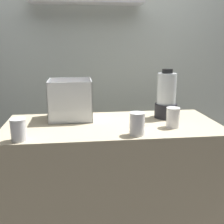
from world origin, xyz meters
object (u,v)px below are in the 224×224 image
at_px(blender_pitcher, 166,97).
at_px(juice_cup_mango_middle, 173,119).
at_px(juice_cup_pomegranate_left, 137,125).
at_px(juice_cup_beet_far_left, 18,131).
at_px(carrot_display_bin, 71,107).

relative_size(blender_pitcher, juice_cup_mango_middle, 2.73).
xyz_separation_m(juice_cup_pomegranate_left, juice_cup_mango_middle, (0.25, 0.12, -0.00)).
distance_m(blender_pitcher, juice_cup_pomegranate_left, 0.46).
height_order(juice_cup_beet_far_left, juice_cup_pomegranate_left, juice_cup_pomegranate_left).
distance_m(carrot_display_bin, juice_cup_mango_middle, 0.70).
bearing_deg(juice_cup_pomegranate_left, blender_pitcher, 51.58).
height_order(blender_pitcher, juice_cup_beet_far_left, blender_pitcher).
distance_m(blender_pitcher, juice_cup_mango_middle, 0.25).
bearing_deg(carrot_display_bin, juice_cup_pomegranate_left, -46.53).
bearing_deg(blender_pitcher, carrot_display_bin, 175.86).
bearing_deg(juice_cup_beet_far_left, juice_cup_pomegranate_left, 1.48).
bearing_deg(juice_cup_mango_middle, juice_cup_pomegranate_left, -154.54).
xyz_separation_m(juice_cup_beet_far_left, juice_cup_mango_middle, (0.91, 0.14, -0.00)).
xyz_separation_m(blender_pitcher, juice_cup_mango_middle, (-0.03, -0.23, -0.09)).
bearing_deg(blender_pitcher, juice_cup_beet_far_left, -158.34).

